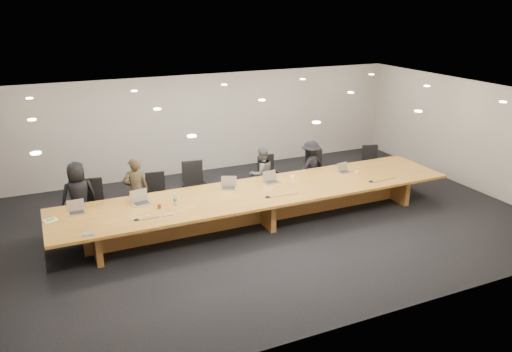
{
  "coord_description": "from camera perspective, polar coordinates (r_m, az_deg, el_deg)",
  "views": [
    {
      "loc": [
        -4.33,
        -9.32,
        4.72
      ],
      "look_at": [
        0.0,
        0.3,
        1.0
      ],
      "focal_mm": 35.0,
      "sensor_mm": 36.0,
      "label": 1
    }
  ],
  "objects": [
    {
      "name": "conference_table",
      "position": [
        11.1,
        0.64,
        -2.8
      ],
      "size": [
        9.0,
        1.8,
        0.75
      ],
      "color": "#956220",
      "rests_on": "ground"
    },
    {
      "name": "person_c",
      "position": [
        12.31,
        0.64,
        0.26
      ],
      "size": [
        0.7,
        0.57,
        1.36
      ],
      "primitive_type": "imported",
      "rotation": [
        0.0,
        0.0,
        3.23
      ],
      "color": "#505052",
      "rests_on": "ground"
    },
    {
      "name": "laptop_d",
      "position": [
        11.46,
        1.86,
        -0.15
      ],
      "size": [
        0.36,
        0.28,
        0.27
      ],
      "primitive_type": null,
      "rotation": [
        0.0,
        0.0,
        0.11
      ],
      "color": "tan",
      "rests_on": "conference_table"
    },
    {
      "name": "paper_cup_near",
      "position": [
        11.73,
        4.16,
        -0.2
      ],
      "size": [
        0.08,
        0.08,
        0.09
      ],
      "primitive_type": "cone",
      "rotation": [
        0.0,
        0.0,
        0.06
      ],
      "color": "white",
      "rests_on": "conference_table"
    },
    {
      "name": "chair_left",
      "position": [
        11.61,
        -11.28,
        -2.2
      ],
      "size": [
        0.6,
        0.6,
        1.04
      ],
      "primitive_type": null,
      "rotation": [
        0.0,
        0.0,
        -0.14
      ],
      "color": "black",
      "rests_on": "ground"
    },
    {
      "name": "laptop_a",
      "position": [
        10.44,
        -19.85,
        -3.4
      ],
      "size": [
        0.33,
        0.24,
        0.26
      ],
      "primitive_type": null,
      "rotation": [
        0.0,
        0.0,
        0.01
      ],
      "color": "#BCA890",
      "rests_on": "conference_table"
    },
    {
      "name": "av_box",
      "position": [
        9.51,
        -18.56,
        -6.26
      ],
      "size": [
        0.22,
        0.18,
        0.03
      ],
      "primitive_type": "cube",
      "rotation": [
        0.0,
        0.0,
        -0.2
      ],
      "color": "silver",
      "rests_on": "conference_table"
    },
    {
      "name": "laptop_b",
      "position": [
        10.53,
        -12.98,
        -2.41
      ],
      "size": [
        0.41,
        0.33,
        0.29
      ],
      "primitive_type": null,
      "rotation": [
        0.0,
        0.0,
        0.17
      ],
      "color": "tan",
      "rests_on": "conference_table"
    },
    {
      "name": "laptop_c",
      "position": [
        11.1,
        -3.16,
        -0.82
      ],
      "size": [
        0.42,
        0.37,
        0.27
      ],
      "primitive_type": null,
      "rotation": [
        0.0,
        0.0,
        -0.43
      ],
      "color": "tan",
      "rests_on": "conference_table"
    },
    {
      "name": "back_wall",
      "position": [
        14.4,
        -6.09,
        5.98
      ],
      "size": [
        12.0,
        0.02,
        2.8
      ],
      "primitive_type": "cube",
      "color": "beige",
      "rests_on": "ground"
    },
    {
      "name": "amber_mug",
      "position": [
        10.28,
        -11.01,
        -3.42
      ],
      "size": [
        0.09,
        0.09,
        0.09
      ],
      "primitive_type": "cylinder",
      "rotation": [
        0.0,
        0.0,
        -0.3
      ],
      "color": "brown",
      "rests_on": "conference_table"
    },
    {
      "name": "ground",
      "position": [
        11.31,
        0.63,
        -5.24
      ],
      "size": [
        12.0,
        12.0,
        0.0
      ],
      "primitive_type": "plane",
      "color": "black",
      "rests_on": "ground"
    },
    {
      "name": "notepad",
      "position": [
        10.34,
        -22.46,
        -4.69
      ],
      "size": [
        0.29,
        0.27,
        0.01
      ],
      "primitive_type": "cube",
      "rotation": [
        0.0,
        0.0,
        0.36
      ],
      "color": "white",
      "rests_on": "conference_table"
    },
    {
      "name": "mic_left",
      "position": [
        9.85,
        -13.5,
        -4.84
      ],
      "size": [
        0.15,
        0.15,
        0.03
      ],
      "primitive_type": "cone",
      "rotation": [
        0.0,
        0.0,
        0.3
      ],
      "color": "black",
      "rests_on": "conference_table"
    },
    {
      "name": "chair_far_right",
      "position": [
        13.95,
        13.02,
        1.33
      ],
      "size": [
        0.66,
        0.66,
        1.02
      ],
      "primitive_type": null,
      "rotation": [
        0.0,
        0.0,
        -0.34
      ],
      "color": "black",
      "rests_on": "ground"
    },
    {
      "name": "chair_mid_left",
      "position": [
        11.83,
        -7.05,
        -1.19
      ],
      "size": [
        0.68,
        0.68,
        1.17
      ],
      "primitive_type": null,
      "rotation": [
        0.0,
        0.0,
        -0.14
      ],
      "color": "black",
      "rests_on": "ground"
    },
    {
      "name": "mic_center",
      "position": [
        10.65,
        1.36,
        -2.37
      ],
      "size": [
        0.15,
        0.15,
        0.03
      ],
      "primitive_type": "cone",
      "rotation": [
        0.0,
        0.0,
        -0.13
      ],
      "color": "black",
      "rests_on": "conference_table"
    },
    {
      "name": "paper_cup_far",
      "position": [
        12.34,
        11.45,
        0.45
      ],
      "size": [
        0.07,
        0.07,
        0.08
      ],
      "primitive_type": "cone",
      "rotation": [
        0.0,
        0.0,
        -0.0
      ],
      "color": "silver",
      "rests_on": "conference_table"
    },
    {
      "name": "person_a",
      "position": [
        11.32,
        -19.59,
        -2.21
      ],
      "size": [
        0.8,
        0.57,
        1.53
      ],
      "primitive_type": "imported",
      "rotation": [
        0.0,
        0.0,
        3.26
      ],
      "color": "black",
      "rests_on": "ground"
    },
    {
      "name": "chair_far_left",
      "position": [
        11.36,
        -18.14,
        -3.13
      ],
      "size": [
        0.64,
        0.64,
        1.1
      ],
      "primitive_type": null,
      "rotation": [
        0.0,
        0.0,
        -0.16
      ],
      "color": "black",
      "rests_on": "ground"
    },
    {
      "name": "chair_mid_right",
      "position": [
        12.45,
        1.67,
        -0.16
      ],
      "size": [
        0.64,
        0.64,
        1.1
      ],
      "primitive_type": null,
      "rotation": [
        0.0,
        0.0,
        0.15
      ],
      "color": "black",
      "rests_on": "ground"
    },
    {
      "name": "person_d",
      "position": [
        12.92,
        6.28,
        1.07
      ],
      "size": [
        0.98,
        0.71,
        1.36
      ],
      "primitive_type": "imported",
      "rotation": [
        0.0,
        0.0,
        3.4
      ],
      "color": "black",
      "rests_on": "ground"
    },
    {
      "name": "chair_right",
      "position": [
        13.02,
        6.85,
        0.56
      ],
      "size": [
        0.65,
        0.65,
        1.09
      ],
      "primitive_type": null,
      "rotation": [
        0.0,
        0.0,
        -0.19
      ],
      "color": "black",
      "rests_on": "ground"
    },
    {
      "name": "lime_gadget",
      "position": [
        10.33,
        -22.42,
        -4.6
      ],
      "size": [
        0.16,
        0.12,
        0.02
      ],
      "primitive_type": "cube",
      "rotation": [
        0.0,
        0.0,
        0.33
      ],
      "color": "#5BAB2D",
      "rests_on": "notepad"
    },
    {
      "name": "water_bottle",
      "position": [
        10.36,
        -9.22,
        -2.7
      ],
      "size": [
        0.09,
        0.09,
        0.23
      ],
      "primitive_type": "cylinder",
      "rotation": [
        0.0,
        0.0,
        0.36
      ],
      "color": "#A9B9B6",
      "rests_on": "conference_table"
    },
    {
      "name": "person_b",
      "position": [
        11.32,
        -13.54,
        -1.62
      ],
      "size": [
        0.59,
        0.41,
        1.52
      ],
      "primitive_type": "imported",
      "rotation": [
        0.0,
        0.0,
        3.05
      ],
      "color": "#332A1B",
      "rests_on": "ground"
    },
    {
      "name": "mic_right",
      "position": [
        11.86,
        13.01,
        -0.58
      ],
      "size": [
        0.14,
        0.14,
        0.03
      ],
      "primitive_type": "cone",
      "rotation": [
        0.0,
        0.0,
        0.16
      ],
      "color": "black",
      "rests_on": "conference_table"
    },
    {
      "name": "laptop_e",
      "position": [
        12.35,
        10.19,
        0.92
      ],
      "size": [
        0.33,
        0.26,
        0.23
      ],
      "primitive_type": null,
      "rotation": [
        0.0,
        0.0,
        0.16
      ],
      "color": "tan",
      "rests_on": "conference_table"
    }
  ]
}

